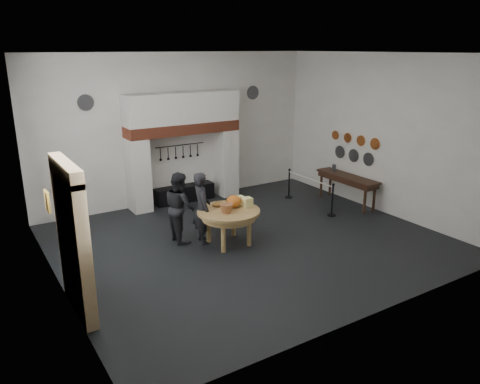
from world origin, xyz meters
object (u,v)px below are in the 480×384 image
side_table (347,177)px  barrier_post_far (289,184)px  visitor_near (202,208)px  visitor_far (180,207)px  barrier_post_near (332,201)px  work_table (229,211)px  iron_range (184,193)px

side_table → barrier_post_far: bearing=127.2°
visitor_near → visitor_far: size_ratio=1.02×
visitor_near → barrier_post_near: bearing=-83.8°
barrier_post_near → barrier_post_far: bearing=90.0°
work_table → visitor_far: 1.23m
visitor_near → side_table: (5.12, 0.28, -0.02)m
work_table → visitor_near: visitor_near is taller
barrier_post_far → visitor_near: bearing=-156.8°
visitor_near → barrier_post_far: size_ratio=1.98×
iron_range → barrier_post_far: bearing=-25.6°
iron_range → barrier_post_near: 4.57m
iron_range → side_table: (4.10, -2.88, 0.62)m
work_table → barrier_post_near: size_ratio=1.69×
work_table → barrier_post_near: barrier_post_near is taller
side_table → barrier_post_near: size_ratio=2.44×
visitor_near → visitor_far: bearing=55.2°
visitor_far → visitor_near: bearing=-133.6°
iron_range → barrier_post_near: size_ratio=2.11×
work_table → side_table: (4.62, 0.72, 0.03)m
visitor_near → side_table: visitor_near is taller
side_table → visitor_near: bearing=-176.9°
visitor_far → side_table: (5.52, -0.12, -0.00)m
visitor_near → work_table: bearing=-121.0°
side_table → barrier_post_far: size_ratio=2.44×
iron_range → barrier_post_near: (3.00, -3.44, 0.20)m
barrier_post_far → iron_range: bearing=154.4°
iron_range → visitor_far: visitor_far is taller
iron_range → visitor_near: (-1.02, -3.16, 0.64)m
work_table → visitor_near: 0.66m
side_table → iron_range: bearing=144.9°
work_table → side_table: 4.68m
iron_range → visitor_near: visitor_near is taller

